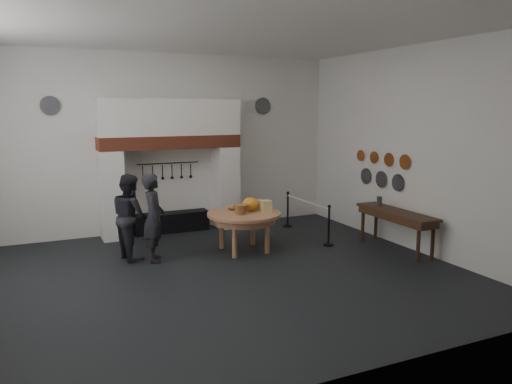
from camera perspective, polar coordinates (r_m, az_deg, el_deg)
name	(u,v)px	position (r m, az deg, el deg)	size (l,w,h in m)	color
floor	(224,275)	(9.67, -3.73, -9.46)	(9.00, 8.00, 0.02)	black
ceiling	(221,30)	(9.23, -4.05, 17.95)	(9.00, 8.00, 0.02)	silver
wall_back	(167,143)	(12.99, -10.19, 5.49)	(9.00, 0.02, 4.50)	silver
wall_front	(350,191)	(5.65, 10.65, 0.13)	(9.00, 0.02, 4.50)	silver
wall_right	(413,149)	(11.56, 17.53, 4.68)	(0.02, 8.00, 4.50)	silver
chimney_pier_left	(112,195)	(12.50, -16.17, -0.34)	(0.55, 0.70, 2.15)	silver
chimney_pier_right	(226,187)	(13.24, -3.46, 0.58)	(0.55, 0.70, 2.15)	silver
hearth_brick_band	(170,142)	(12.65, -9.79, 5.66)	(3.50, 0.72, 0.32)	#9E442B
chimney_hood	(169,117)	(12.62, -9.87, 8.42)	(3.50, 0.70, 0.90)	silver
iron_range	(172,222)	(13.02, -9.61, -3.40)	(1.90, 0.45, 0.50)	black
utensil_rail	(168,163)	(12.96, -10.03, 3.26)	(0.02, 0.02, 1.60)	black
work_table	(244,214)	(11.00, -1.38, -2.53)	(1.63, 1.63, 0.07)	tan
pumpkin	(250,204)	(11.13, -0.64, -1.39)	(0.36, 0.36, 0.31)	orange
cheese_block_big	(265,206)	(11.13, 1.08, -1.57)	(0.22, 0.22, 0.24)	#E2D787
cheese_block_small	(259,204)	(11.39, 0.34, -1.41)	(0.18, 0.18, 0.20)	#DDC684
wicker_basket	(240,209)	(10.78, -1.80, -2.00)	(0.32, 0.32, 0.22)	brown
bread_loaf	(234,207)	(11.26, -2.55, -1.73)	(0.31, 0.18, 0.13)	#A97F3C
visitor_near	(154,218)	(10.50, -11.61, -2.88)	(0.67, 0.44, 1.84)	black
visitor_far	(130,216)	(10.81, -14.16, -2.71)	(0.88, 0.68, 1.80)	black
side_table	(396,212)	(11.48, 15.74, -2.23)	(0.55, 2.20, 0.06)	#3D2616
pewter_jug	(379,201)	(11.91, 13.91, -1.04)	(0.12, 0.12, 0.22)	#46454A
copper_pan_a	(405,162)	(11.71, 16.66, 3.31)	(0.34, 0.34, 0.03)	#C6662D
copper_pan_b	(389,160)	(12.13, 14.95, 3.60)	(0.32, 0.32, 0.03)	#C6662D
copper_pan_c	(374,157)	(12.55, 13.36, 3.86)	(0.30, 0.30, 0.03)	#C6662D
copper_pan_d	(361,156)	(12.99, 11.87, 4.10)	(0.28, 0.28, 0.03)	#C6662D
pewter_plate_left	(398,183)	(11.92, 15.91, 1.03)	(0.40, 0.40, 0.03)	#4C4C51
pewter_plate_mid	(381,179)	(12.38, 14.12, 1.42)	(0.40, 0.40, 0.03)	#4C4C51
pewter_plate_right	(366,176)	(12.85, 12.45, 1.78)	(0.40, 0.40, 0.03)	#4C4C51
pewter_plate_back_left	(50,106)	(12.52, -22.47, 9.11)	(0.44, 0.44, 0.03)	#4C4C51
pewter_plate_back_right	(263,106)	(13.84, 0.78, 9.83)	(0.44, 0.44, 0.03)	#4C4C51
barrier_post_near	(329,226)	(11.66, 8.32, -3.90)	(0.05, 0.05, 0.90)	black
barrier_post_far	(288,210)	(13.33, 3.66, -2.09)	(0.05, 0.05, 0.90)	black
barrier_rope	(307,202)	(12.40, 5.86, -1.13)	(0.04, 0.04, 2.00)	white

